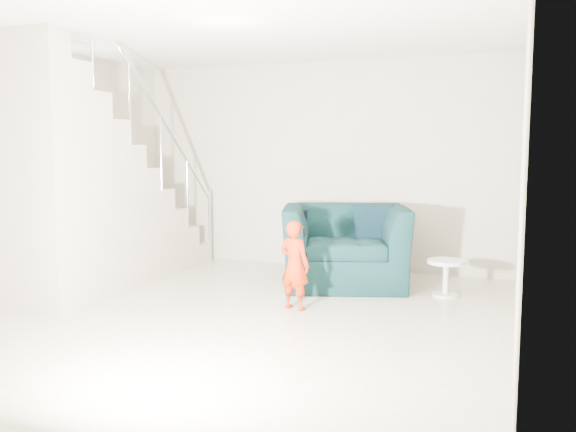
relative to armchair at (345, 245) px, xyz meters
The scene contains 12 objects.
floor 1.97m from the armchair, 109.25° to the right, with size 5.50×5.50×0.00m, color #9E957A.
ceiling 2.95m from the armchair, 109.25° to the right, with size 5.50×5.50×0.00m, color silver.
back_wall 1.44m from the armchair, 123.75° to the left, with size 5.00×5.00×0.00m, color #A99B8A.
left_wall 3.72m from the armchair, 150.02° to the right, with size 5.50×5.50×0.00m, color #A99B8A.
right_wall 2.75m from the armchair, 44.01° to the right, with size 5.50×5.50×0.00m, color #A99B8A.
armchair is the anchor object (origin of this frame).
toddler 1.25m from the armchair, 98.12° to the right, with size 0.32×0.21×0.89m, color #9A1E04.
side_table 1.19m from the armchair, ahead, with size 0.40×0.40×0.40m.
staircase 2.95m from the armchair, 154.50° to the right, with size 1.02×3.03×3.62m.
cushion 0.48m from the armchair, 50.31° to the left, with size 0.45×0.13×0.43m, color black.
throw 0.57m from the armchair, behind, with size 0.05×0.46×0.51m, color black.
phone 1.28m from the armchair, 94.02° to the right, with size 0.02×0.05×0.10m, color black.
Camera 1 is at (2.47, -4.97, 1.61)m, focal length 38.00 mm.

